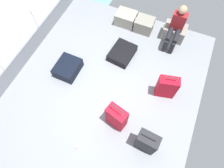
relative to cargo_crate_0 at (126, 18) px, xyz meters
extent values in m
cube|color=gray|center=(0.30, -2.14, -0.21)|extent=(4.40, 5.20, 0.06)
cube|color=gray|center=(-1.87, -2.14, 0.05)|extent=(0.06, 5.20, 0.45)
cylinder|color=silver|center=(-1.87, -2.83, 0.32)|extent=(0.04, 0.04, 1.00)
cylinder|color=silver|center=(-1.87, -1.44, 0.32)|extent=(0.04, 0.04, 1.00)
cylinder|color=silver|center=(-1.87, -2.14, 0.82)|extent=(0.04, 4.16, 0.04)
cube|color=gray|center=(0.00, 0.00, 0.00)|extent=(0.55, 0.44, 0.35)
torus|color=tan|center=(-0.29, 0.00, 0.07)|extent=(0.02, 0.12, 0.12)
torus|color=tan|center=(0.29, 0.00, 0.07)|extent=(0.02, 0.12, 0.12)
cube|color=gray|center=(0.56, -0.03, 0.00)|extent=(0.49, 0.42, 0.36)
torus|color=tan|center=(0.30, -0.03, 0.08)|extent=(0.02, 0.12, 0.12)
torus|color=tan|center=(0.81, -0.03, 0.08)|extent=(0.02, 0.12, 0.12)
cube|color=gray|center=(1.38, 0.04, 0.01)|extent=(0.58, 0.43, 0.38)
torus|color=tan|center=(1.08, 0.04, 0.09)|extent=(0.02, 0.12, 0.12)
torus|color=tan|center=(1.68, 0.04, 0.09)|extent=(0.02, 0.12, 0.12)
cube|color=maroon|center=(1.38, -0.01, 0.44)|extent=(0.34, 0.20, 0.48)
sphere|color=tan|center=(1.38, -0.01, 0.80)|extent=(0.20, 0.20, 0.20)
cylinder|color=black|center=(1.47, -0.31, 0.24)|extent=(0.12, 0.40, 0.12)
cylinder|color=black|center=(1.47, -0.51, 0.01)|extent=(0.11, 0.11, 0.38)
cylinder|color=black|center=(1.29, -0.31, 0.24)|extent=(0.12, 0.40, 0.12)
cylinder|color=black|center=(1.29, -0.51, 0.01)|extent=(0.11, 0.11, 0.38)
cube|color=#B70C1E|center=(0.89, -2.82, 0.17)|extent=(0.47, 0.34, 0.70)
cylinder|color=#A5A8AD|center=(0.77, -2.79, 0.62)|extent=(0.02, 0.02, 0.20)
cylinder|color=#A5A8AD|center=(1.01, -2.85, 0.62)|extent=(0.02, 0.02, 0.20)
cylinder|color=#2D2D2D|center=(0.89, -2.82, 0.72)|extent=(0.27, 0.09, 0.02)
cube|color=green|center=(0.92, -2.70, 0.23)|extent=(0.05, 0.02, 0.08)
cube|color=#B70C1E|center=(1.64, -1.73, 0.15)|extent=(0.47, 0.31, 0.65)
cylinder|color=#A5A8AD|center=(1.52, -1.76, 0.53)|extent=(0.02, 0.02, 0.10)
cylinder|color=#A5A8AD|center=(1.77, -1.70, 0.53)|extent=(0.02, 0.02, 0.10)
cylinder|color=#2D2D2D|center=(1.64, -1.73, 0.58)|extent=(0.28, 0.08, 0.02)
cube|color=green|center=(1.62, -1.62, 0.29)|extent=(0.05, 0.02, 0.08)
cube|color=black|center=(0.33, -1.11, -0.07)|extent=(0.63, 0.75, 0.21)
cube|color=white|center=(0.37, -0.76, -0.01)|extent=(0.05, 0.01, 0.08)
cube|color=black|center=(-0.72, -2.07, -0.04)|extent=(0.54, 0.64, 0.27)
cube|color=green|center=(-0.72, -1.75, -0.02)|extent=(0.05, 0.01, 0.08)
cube|color=black|center=(1.61, -3.05, 0.17)|extent=(0.43, 0.28, 0.69)
cylinder|color=#A5A8AD|center=(1.49, -3.04, 0.60)|extent=(0.02, 0.02, 0.17)
cylinder|color=#A5A8AD|center=(1.74, -3.06, 0.60)|extent=(0.02, 0.02, 0.17)
cylinder|color=#2D2D2D|center=(1.61, -3.05, 0.69)|extent=(0.27, 0.04, 0.02)
cube|color=silver|center=(1.62, -2.92, 0.24)|extent=(0.05, 0.01, 0.08)
cylinder|color=white|center=(0.34, -3.63, -0.13)|extent=(0.08, 0.08, 0.10)
camera|label=1|loc=(1.29, -3.99, 4.06)|focal=31.42mm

